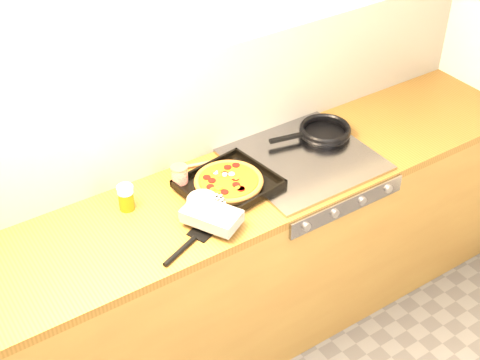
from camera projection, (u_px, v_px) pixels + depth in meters
room_shell at (180, 113)px, 2.81m from camera, size 3.20×3.20×3.20m
counter_run at (219, 272)px, 3.04m from camera, size 3.20×0.62×0.90m
stovetop at (303, 160)px, 2.96m from camera, size 0.60×0.56×0.02m
pizza_on_tray at (223, 191)px, 2.73m from camera, size 0.50×0.48×0.06m
frying_pan at (324, 131)px, 3.09m from camera, size 0.42×0.29×0.04m
tomato_can at (180, 177)px, 2.79m from camera, size 0.09×0.09×0.10m
juice_glass at (126, 197)px, 2.67m from camera, size 0.08×0.08×0.11m
wooden_spoon at (222, 160)px, 2.95m from camera, size 0.30×0.11×0.02m
black_spatula at (190, 243)px, 2.53m from camera, size 0.28×0.16×0.02m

